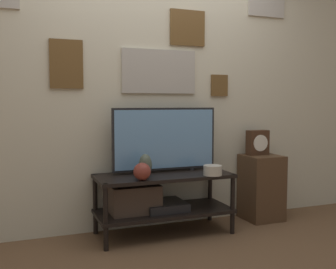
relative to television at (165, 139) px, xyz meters
name	(u,v)px	position (x,y,z in m)	size (l,w,h in m)	color
ground_plane	(176,244)	(-0.05, -0.39, -0.82)	(12.00, 12.00, 0.00)	brown
wall_back	(153,80)	(-0.05, 0.19, 0.53)	(6.40, 0.08, 2.70)	beige
media_console	(154,197)	(-0.15, -0.11, -0.49)	(1.18, 0.49, 0.53)	black
television	(165,139)	(0.00, 0.00, 0.00)	(0.96, 0.05, 0.58)	black
vase_wide_bowl	(213,170)	(0.32, -0.30, -0.25)	(0.16, 0.16, 0.09)	beige
vase_urn_stoneware	(145,165)	(-0.24, -0.16, -0.20)	(0.11, 0.11, 0.19)	#4C5647
vase_round_glass	(142,172)	(-0.31, -0.30, -0.23)	(0.14, 0.14, 0.14)	brown
side_table	(261,187)	(1.00, -0.04, -0.51)	(0.35, 0.35, 0.63)	#513823
mantel_clock	(258,143)	(0.98, 0.01, -0.07)	(0.21, 0.11, 0.24)	#422819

